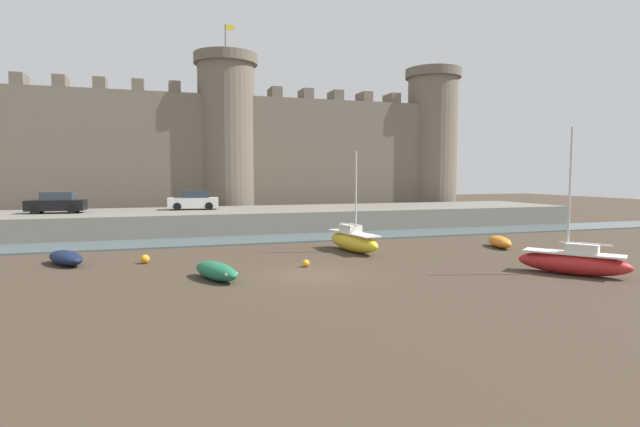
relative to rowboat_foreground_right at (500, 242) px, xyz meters
The scene contains 13 objects.
ground_plane 14.74m from the rowboat_foreground_right, 161.41° to the right, with size 160.00×160.00×0.00m, color #423528.
water_channel 16.25m from the rowboat_foreground_right, 149.30° to the left, with size 80.00×4.50×0.10m, color slate.
quay_road 20.91m from the rowboat_foreground_right, 131.94° to the left, with size 59.31×10.00×1.71m, color slate.
castle 29.59m from the rowboat_foreground_right, 119.07° to the left, with size 53.67×6.36×19.69m.
rowboat_foreground_right is the anchor object (origin of this frame).
rowboat_foreground_left 18.80m from the rowboat_foreground_right, 166.42° to the right, with size 2.19×3.39×0.79m.
sailboat_near_channel_right 8.63m from the rowboat_foreground_right, 105.73° to the right, with size 3.95×4.63×6.82m.
rowboat_midflat_centre 25.31m from the rowboat_foreground_right, behind, with size 2.59×3.42×0.74m.
sailboat_near_channel_left 9.59m from the rowboat_foreground_right, behind, with size 2.07×5.23×6.07m.
mooring_buoy_near_shore 13.89m from the rowboat_foreground_right, 169.02° to the right, with size 0.37×0.37×0.37m, color orange.
mooring_buoy_off_centre 21.40m from the rowboat_foreground_right, behind, with size 0.48×0.48×0.48m, color orange.
car_quay_centre_east 24.48m from the rowboat_foreground_right, 137.17° to the left, with size 4.22×2.11×1.62m.
car_quay_centre_west 32.28m from the rowboat_foreground_right, 150.73° to the left, with size 4.22×2.11×1.62m.
Camera 1 is at (-6.55, -21.81, 4.64)m, focal length 28.00 mm.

